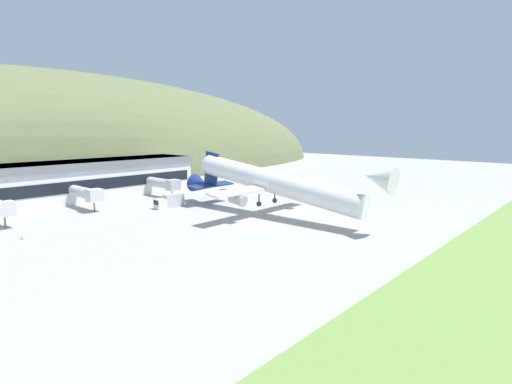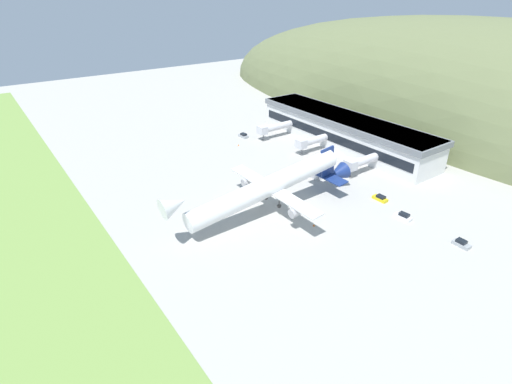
% 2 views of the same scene
% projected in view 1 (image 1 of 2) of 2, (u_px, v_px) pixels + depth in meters
% --- Properties ---
extents(ground_plane, '(387.88, 387.88, 0.00)m').
position_uv_depth(ground_plane, '(256.00, 226.00, 80.60)').
color(ground_plane, '#ADAAA3').
extents(hill_backdrop, '(320.38, 86.87, 83.29)m').
position_uv_depth(hill_backdrop, '(52.00, 177.00, 158.32)').
color(hill_backdrop, '#667047').
rests_on(hill_backdrop, ground_plane).
extents(terminal_building, '(73.14, 16.10, 10.57)m').
position_uv_depth(terminal_building, '(66.00, 179.00, 106.07)').
color(terminal_building, silver).
rests_on(terminal_building, ground_plane).
extents(jetway_1, '(3.38, 12.88, 5.43)m').
position_uv_depth(jetway_1, '(86.00, 193.00, 95.58)').
color(jetway_1, silver).
rests_on(jetway_1, ground_plane).
extents(jetway_2, '(3.38, 12.78, 5.43)m').
position_uv_depth(jetway_2, '(164.00, 184.00, 111.85)').
color(jetway_2, silver).
rests_on(jetway_2, ground_plane).
extents(cargo_airplane, '(33.18, 55.75, 11.89)m').
position_uv_depth(cargo_airplane, '(271.00, 183.00, 88.82)').
color(cargo_airplane, white).
extents(service_car_0, '(4.20, 1.88, 1.44)m').
position_uv_depth(service_car_0, '(223.00, 192.00, 117.86)').
color(service_car_0, gold).
rests_on(service_car_0, ground_plane).
extents(service_car_1, '(3.82, 1.93, 1.50)m').
position_uv_depth(service_car_1, '(282.00, 184.00, 134.13)').
color(service_car_1, '#999EA3').
rests_on(service_car_1, ground_plane).
extents(service_car_2, '(4.52, 2.14, 1.64)m').
position_uv_depth(service_car_2, '(254.00, 189.00, 122.81)').
color(service_car_2, silver).
rests_on(service_car_2, ground_plane).
extents(fuel_truck, '(7.60, 2.66, 3.27)m').
position_uv_depth(fuel_truck, '(170.00, 201.00, 98.56)').
color(fuel_truck, silver).
rests_on(fuel_truck, ground_plane).
extents(traffic_cone_0, '(0.52, 0.52, 0.58)m').
position_uv_depth(traffic_cone_0, '(285.00, 204.00, 101.67)').
color(traffic_cone_0, orange).
rests_on(traffic_cone_0, ground_plane).
extents(traffic_cone_1, '(0.52, 0.52, 0.58)m').
position_uv_depth(traffic_cone_1, '(22.00, 238.00, 70.66)').
color(traffic_cone_1, orange).
rests_on(traffic_cone_1, ground_plane).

